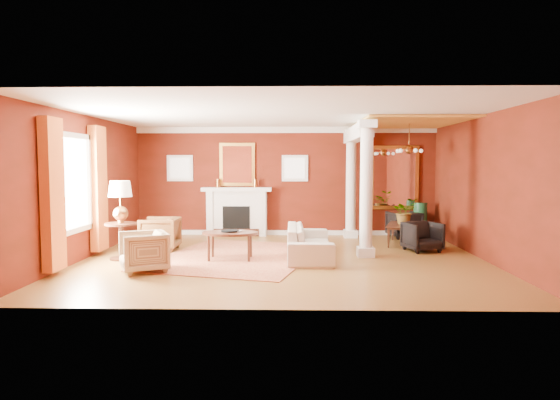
{
  "coord_description": "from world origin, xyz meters",
  "views": [
    {
      "loc": [
        0.19,
        -9.93,
        1.92
      ],
      "look_at": [
        -0.08,
        0.62,
        1.15
      ],
      "focal_mm": 32.0,
      "sensor_mm": 36.0,
      "label": 1
    }
  ],
  "objects_px": {
    "sofa": "(309,236)",
    "armchair_leopard": "(160,232)",
    "coffee_table": "(230,234)",
    "side_table": "(120,206)",
    "armchair_stripe": "(144,250)",
    "dining_table": "(405,229)"
  },
  "relations": [
    {
      "from": "armchair_stripe",
      "to": "dining_table",
      "type": "distance_m",
      "value": 6.19
    },
    {
      "from": "armchair_stripe",
      "to": "coffee_table",
      "type": "relative_size",
      "value": 0.71
    },
    {
      "from": "armchair_leopard",
      "to": "dining_table",
      "type": "relative_size",
      "value": 0.59
    },
    {
      "from": "armchair_leopard",
      "to": "sofa",
      "type": "bearing_deg",
      "value": 75.45
    },
    {
      "from": "armchair_stripe",
      "to": "armchair_leopard",
      "type": "bearing_deg",
      "value": 162.25
    },
    {
      "from": "armchair_stripe",
      "to": "side_table",
      "type": "relative_size",
      "value": 0.5
    },
    {
      "from": "side_table",
      "to": "coffee_table",
      "type": "bearing_deg",
      "value": 0.28
    },
    {
      "from": "coffee_table",
      "to": "dining_table",
      "type": "xyz_separation_m",
      "value": [
        3.93,
        2.0,
        -0.14
      ]
    },
    {
      "from": "armchair_leopard",
      "to": "side_table",
      "type": "distance_m",
      "value": 1.38
    },
    {
      "from": "side_table",
      "to": "armchair_leopard",
      "type": "bearing_deg",
      "value": 66.36
    },
    {
      "from": "sofa",
      "to": "coffee_table",
      "type": "relative_size",
      "value": 2.01
    },
    {
      "from": "dining_table",
      "to": "coffee_table",
      "type": "bearing_deg",
      "value": 132.66
    },
    {
      "from": "side_table",
      "to": "armchair_stripe",
      "type": "bearing_deg",
      "value": -55.07
    },
    {
      "from": "armchair_leopard",
      "to": "coffee_table",
      "type": "xyz_separation_m",
      "value": [
        1.71,
        -1.1,
        0.11
      ]
    },
    {
      "from": "sofa",
      "to": "dining_table",
      "type": "height_order",
      "value": "sofa"
    },
    {
      "from": "coffee_table",
      "to": "side_table",
      "type": "relative_size",
      "value": 0.71
    },
    {
      "from": "sofa",
      "to": "armchair_stripe",
      "type": "relative_size",
      "value": 2.84
    },
    {
      "from": "armchair_leopard",
      "to": "armchair_stripe",
      "type": "distance_m",
      "value": 2.26
    },
    {
      "from": "sofa",
      "to": "coffee_table",
      "type": "distance_m",
      "value": 1.61
    },
    {
      "from": "armchair_leopard",
      "to": "armchair_stripe",
      "type": "relative_size",
      "value": 1.02
    },
    {
      "from": "sofa",
      "to": "armchair_stripe",
      "type": "height_order",
      "value": "sofa"
    },
    {
      "from": "sofa",
      "to": "armchair_leopard",
      "type": "relative_size",
      "value": 2.78
    }
  ]
}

